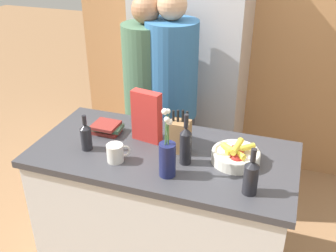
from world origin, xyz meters
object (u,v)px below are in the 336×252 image
book_stack (107,128)px  bottle_vinegar (86,136)px  person_in_blue (172,97)px  fruit_bowl (236,155)px  coffee_mug (116,153)px  cereal_box (147,117)px  bottle_wine (251,176)px  knife_block (180,136)px  refrigerator (192,70)px  bottle_oil (186,144)px  flower_vase (167,157)px  person_at_sink (148,97)px

book_stack → bottle_vinegar: (-0.02, -0.21, 0.05)m
book_stack → person_in_blue: size_ratio=0.11×
fruit_bowl → book_stack: size_ratio=1.42×
coffee_mug → bottle_vinegar: bottle_vinegar is taller
cereal_box → bottle_wine: bearing=-25.5°
knife_block → refrigerator: bearing=102.9°
bottle_oil → bottle_vinegar: bottle_oil is taller
bottle_vinegar → bottle_wine: size_ratio=0.87×
coffee_mug → bottle_oil: bottle_oil is taller
flower_vase → bottle_oil: size_ratio=1.29×
book_stack → person_at_sink: person_at_sink is taller
bottle_oil → book_stack: bearing=163.6°
person_in_blue → bottle_oil: bearing=-47.4°
flower_vase → coffee_mug: bearing=173.9°
fruit_bowl → knife_block: 0.33m
flower_vase → coffee_mug: flower_vase is taller
fruit_bowl → person_at_sink: (-0.76, 0.64, -0.03)m
flower_vase → person_in_blue: size_ratio=0.22×
bottle_wine → bottle_vinegar: bearing=173.9°
knife_block → bottle_vinegar: knife_block is taller
bottle_vinegar → person_in_blue: 0.82m
flower_vase → person_at_sink: person_at_sink is taller
bottle_vinegar → bottle_wine: bearing=-6.1°
cereal_box → bottle_oil: size_ratio=1.06×
fruit_bowl → bottle_vinegar: (-0.83, -0.14, 0.04)m
fruit_bowl → bottle_oil: 0.28m
coffee_mug → person_in_blue: (0.04, 0.84, -0.02)m
knife_block → cereal_box: (-0.22, 0.05, 0.06)m
coffee_mug → bottle_oil: bearing=16.1°
refrigerator → person_in_blue: 0.55m
refrigerator → fruit_bowl: size_ratio=7.37×
fruit_bowl → knife_block: knife_block is taller
person_at_sink → book_stack: bearing=-117.4°
coffee_mug → person_at_sink: 0.85m
person_in_blue → refrigerator: bearing=109.8°
bottle_oil → person_at_sink: (-0.51, 0.73, -0.10)m
knife_block → flower_vase: 0.25m
bottle_vinegar → bottle_oil: bearing=4.8°
coffee_mug → bottle_oil: (0.36, 0.11, 0.06)m
cereal_box → refrigerator: bearing=92.4°
knife_block → cereal_box: cereal_box is taller
refrigerator → book_stack: 1.14m
bottle_oil → bottle_wine: 0.40m
flower_vase → person_at_sink: 0.98m
knife_block → bottle_vinegar: (-0.51, -0.16, -0.01)m
cereal_box → bottle_oil: bearing=-29.7°
fruit_bowl → bottle_wine: bottle_wine is taller
person_at_sink → knife_block: bearing=-77.0°
fruit_bowl → cereal_box: 0.56m
book_stack → bottle_wine: bearing=-18.7°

